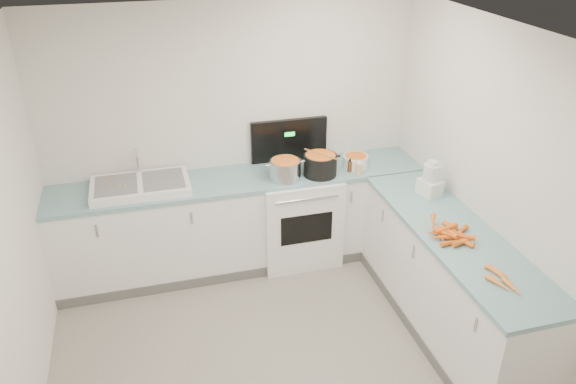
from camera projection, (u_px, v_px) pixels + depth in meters
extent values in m
cube|color=white|center=(242.00, 223.00, 5.45)|extent=(3.50, 0.60, 0.90)
cube|color=#7CAAB0|center=(240.00, 180.00, 5.23)|extent=(3.50, 0.62, 0.04)
cube|color=white|center=(449.00, 283.00, 4.59)|extent=(0.60, 2.20, 0.90)
cube|color=#7CAAB0|center=(457.00, 234.00, 4.38)|extent=(0.62, 2.20, 0.04)
cube|color=white|center=(297.00, 217.00, 5.56)|extent=(0.76, 0.65, 0.90)
cube|color=black|center=(289.00, 140.00, 5.49)|extent=(0.76, 0.05, 0.42)
cube|color=white|center=(140.00, 186.00, 5.00)|extent=(0.86, 0.52, 0.07)
cube|color=slate|center=(116.00, 185.00, 4.93)|extent=(0.36, 0.42, 0.01)
cube|color=slate|center=(163.00, 179.00, 5.03)|extent=(0.36, 0.42, 0.01)
cylinder|color=silver|center=(137.00, 160.00, 5.11)|extent=(0.03, 0.03, 0.24)
cylinder|color=silver|center=(285.00, 171.00, 5.15)|extent=(0.36, 0.36, 0.21)
cylinder|color=black|center=(320.00, 166.00, 5.23)|extent=(0.34, 0.34, 0.22)
cylinder|color=#AD7A47|center=(320.00, 154.00, 5.18)|extent=(0.22, 0.31, 0.02)
cylinder|color=white|center=(355.00, 161.00, 5.41)|extent=(0.31, 0.31, 0.11)
cylinder|color=#593319|center=(350.00, 166.00, 5.32)|extent=(0.04, 0.04, 0.11)
cylinder|color=#E5B266|center=(359.00, 169.00, 5.27)|extent=(0.06, 0.06, 0.10)
cube|color=white|center=(430.00, 187.00, 4.90)|extent=(0.20, 0.22, 0.14)
cylinder|color=silver|center=(431.00, 173.00, 4.83)|extent=(0.15, 0.15, 0.15)
cylinder|color=white|center=(433.00, 163.00, 4.79)|extent=(0.09, 0.09, 0.03)
cone|color=orange|center=(440.00, 234.00, 4.30)|extent=(0.20, 0.15, 0.05)
cone|color=orange|center=(453.00, 242.00, 4.20)|extent=(0.22, 0.06, 0.04)
cone|color=orange|center=(460.00, 232.00, 4.32)|extent=(0.17, 0.17, 0.05)
cone|color=orange|center=(453.00, 237.00, 4.27)|extent=(0.15, 0.19, 0.04)
cone|color=orange|center=(439.00, 235.00, 4.29)|extent=(0.06, 0.19, 0.04)
cone|color=orange|center=(461.00, 231.00, 4.34)|extent=(0.17, 0.13, 0.05)
cone|color=orange|center=(441.00, 237.00, 4.25)|extent=(0.18, 0.08, 0.05)
cone|color=orange|center=(453.00, 227.00, 4.40)|extent=(0.10, 0.17, 0.04)
cone|color=orange|center=(463.00, 242.00, 4.19)|extent=(0.19, 0.07, 0.05)
cone|color=orange|center=(463.00, 242.00, 4.21)|extent=(0.12, 0.17, 0.04)
cone|color=orange|center=(449.00, 231.00, 4.27)|extent=(0.08, 0.20, 0.05)
cone|color=orange|center=(450.00, 232.00, 4.28)|extent=(0.14, 0.19, 0.04)
cone|color=orange|center=(461.00, 236.00, 4.24)|extent=(0.20, 0.16, 0.04)
cone|color=orange|center=(445.00, 233.00, 4.26)|extent=(0.14, 0.18, 0.05)
cone|color=orange|center=(450.00, 228.00, 4.32)|extent=(0.06, 0.17, 0.04)
cone|color=orange|center=(454.00, 233.00, 4.27)|extent=(0.17, 0.13, 0.05)
cone|color=orange|center=(433.00, 221.00, 4.38)|extent=(0.14, 0.20, 0.05)
cone|color=orange|center=(446.00, 229.00, 4.29)|extent=(0.22, 0.10, 0.05)
cone|color=orange|center=(512.00, 287.00, 3.72)|extent=(0.05, 0.19, 0.04)
cone|color=orange|center=(498.00, 283.00, 3.76)|extent=(0.09, 0.19, 0.04)
cone|color=orange|center=(502.00, 276.00, 3.82)|extent=(0.06, 0.20, 0.04)
cone|color=orange|center=(497.00, 271.00, 3.88)|extent=(0.11, 0.17, 0.04)
cube|color=tan|center=(113.00, 189.00, 4.86)|extent=(0.04, 0.02, 0.00)
cube|color=tan|center=(121.00, 184.00, 4.93)|extent=(0.05, 0.04, 0.00)
cube|color=tan|center=(125.00, 186.00, 4.90)|extent=(0.03, 0.05, 0.00)
cube|color=tan|center=(109.00, 180.00, 5.00)|extent=(0.04, 0.02, 0.00)
cube|color=tan|center=(128.00, 180.00, 5.00)|extent=(0.04, 0.02, 0.00)
cube|color=tan|center=(107.00, 183.00, 4.96)|extent=(0.02, 0.05, 0.00)
cube|color=tan|center=(112.00, 184.00, 4.93)|extent=(0.03, 0.03, 0.00)
cube|color=tan|center=(104.00, 191.00, 4.82)|extent=(0.04, 0.02, 0.00)
cube|color=tan|center=(119.00, 187.00, 4.88)|extent=(0.02, 0.03, 0.00)
cube|color=tan|center=(110.00, 180.00, 5.00)|extent=(0.04, 0.04, 0.00)
cube|color=tan|center=(122.00, 178.00, 5.04)|extent=(0.02, 0.05, 0.00)
cube|color=tan|center=(124.00, 180.00, 5.02)|extent=(0.01, 0.04, 0.00)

